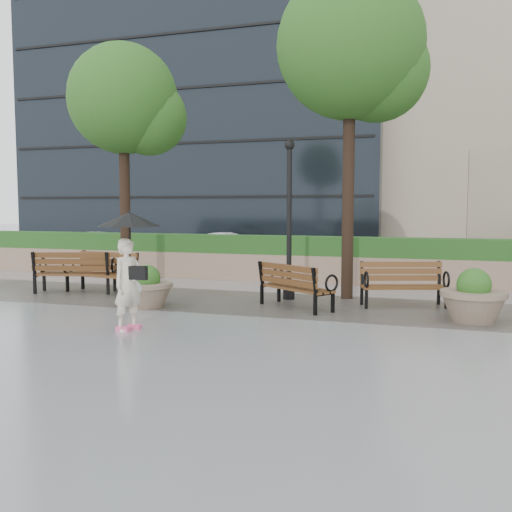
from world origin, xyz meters
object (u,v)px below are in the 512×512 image
(pedestrian, at_px, (129,259))
(car_left, at_px, (103,247))
(bench_1, at_px, (101,281))
(planter_right, at_px, (473,301))
(bench_2, at_px, (296,295))
(planter_left, at_px, (147,291))
(bench_3, at_px, (403,294))
(car_right, at_px, (230,250))
(bench_0, at_px, (75,281))
(lamppost, at_px, (289,230))

(pedestrian, bearing_deg, car_left, 56.34)
(bench_1, height_order, planter_right, planter_right)
(bench_2, bearing_deg, planter_right, -152.20)
(planter_right, bearing_deg, planter_left, -175.65)
(bench_2, xyz_separation_m, car_left, (-9.70, 7.42, 0.32))
(bench_3, height_order, car_right, car_right)
(bench_0, bearing_deg, bench_2, 161.10)
(planter_right, relative_size, lamppost, 0.33)
(bench_2, relative_size, car_right, 0.50)
(planter_left, distance_m, lamppost, 3.61)
(bench_1, xyz_separation_m, bench_3, (7.53, 0.33, -0.02))
(bench_2, relative_size, bench_3, 0.98)
(planter_left, bearing_deg, pedestrian, -68.71)
(bench_3, bearing_deg, bench_0, 164.86)
(bench_0, distance_m, car_left, 7.93)
(planter_left, relative_size, planter_right, 0.90)
(bench_1, height_order, bench_2, bench_1)
(bench_2, relative_size, pedestrian, 0.90)
(bench_1, height_order, bench_3, bench_1)
(planter_left, xyz_separation_m, car_left, (-6.55, 8.29, 0.24))
(bench_0, relative_size, car_left, 0.50)
(bench_0, distance_m, bench_3, 8.20)
(pedestrian, bearing_deg, planter_left, 42.38)
(planter_left, xyz_separation_m, pedestrian, (0.84, -2.16, 0.92))
(bench_2, height_order, lamppost, lamppost)
(car_right, bearing_deg, car_left, 80.65)
(bench_3, relative_size, car_left, 0.46)
(planter_left, bearing_deg, lamppost, 36.90)
(lamppost, xyz_separation_m, car_right, (-3.88, 6.26, -1.03))
(planter_left, height_order, lamppost, lamppost)
(planter_right, relative_size, car_left, 0.30)
(bench_1, bearing_deg, bench_2, 3.62)
(planter_left, relative_size, car_right, 0.29)
(bench_1, distance_m, planter_right, 8.98)
(bench_1, height_order, car_left, car_left)
(planter_right, height_order, car_right, car_right)
(car_left, xyz_separation_m, car_right, (5.36, -0.01, 0.02))
(bench_2, height_order, bench_3, bench_3)
(bench_0, distance_m, lamppost, 5.71)
(planter_right, height_order, pedestrian, pedestrian)
(car_left, bearing_deg, planter_right, -117.00)
(pedestrian, bearing_deg, bench_3, -27.65)
(bench_1, xyz_separation_m, car_left, (-4.39, 6.80, 0.30))
(bench_1, distance_m, bench_2, 5.34)
(bench_2, bearing_deg, lamppost, -34.81)
(car_left, bearing_deg, bench_0, -148.61)
(lamppost, bearing_deg, pedestrian, -113.91)
(lamppost, relative_size, pedestrian, 1.79)
(bench_1, bearing_deg, pedestrian, -40.37)
(planter_left, distance_m, pedestrian, 2.49)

